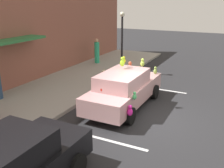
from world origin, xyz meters
The scene contains 9 objects.
ground_plane centered at (0.00, 0.00, 0.00)m, with size 60.00×60.00×0.00m, color #262628.
sidewalk centered at (0.00, 5.00, 0.07)m, with size 24.00×4.00×0.15m, color gray.
storefront_building centered at (0.00, 7.14, 3.19)m, with size 24.00×1.25×6.40m.
parking_stripe_front centered at (3.57, 1.00, 0.00)m, with size 0.12×3.60×0.01m, color silver.
parking_stripe_rear centered at (-2.06, 1.00, 0.00)m, with size 0.12×3.60×0.01m, color silver.
plush_covered_car centered at (0.74, 1.25, 0.80)m, with size 4.67×2.02×2.08m.
teddy_bear_on_sidewalk centered at (2.90, 3.41, 0.47)m, with size 0.36×0.30×0.68m.
street_lamp_post centered at (5.39, 3.50, 2.34)m, with size 0.28×0.28×3.53m.
pedestrian_by_lamp centered at (6.71, 5.99, 0.93)m, with size 0.34×0.34×1.67m.
Camera 1 is at (-8.58, -2.86, 4.30)m, focal length 41.52 mm.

